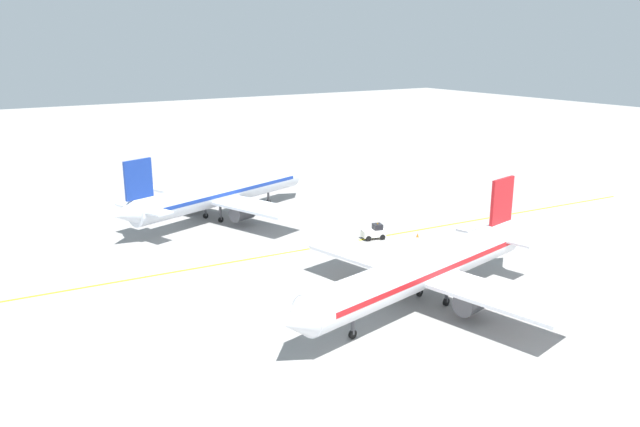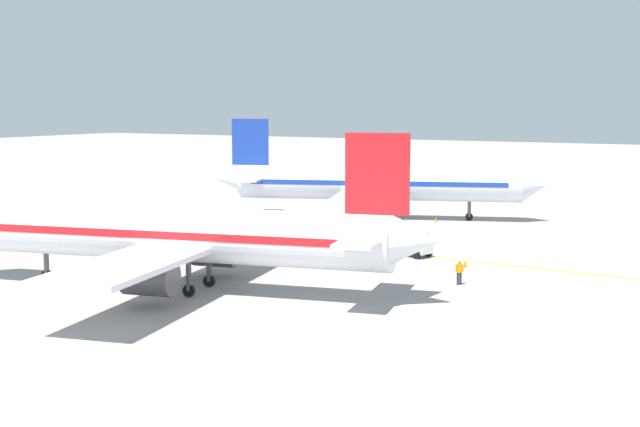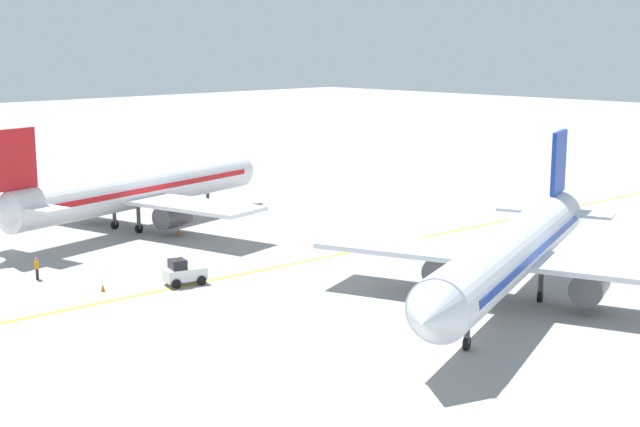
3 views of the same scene
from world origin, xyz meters
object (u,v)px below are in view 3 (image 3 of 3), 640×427
object	(u,v)px
traffic_cone_by_wingtip	(178,231)
traffic_cone_mid_apron	(456,325)
airplane_at_gate	(137,190)
airplane_adjacent_stand	(513,252)
baggage_tug_white	(184,273)
traffic_cone_near_nose	(103,288)
ground_crew_worker	(37,268)

from	to	relation	value
traffic_cone_by_wingtip	traffic_cone_mid_apron	bearing A→B (deg)	-6.22
airplane_at_gate	airplane_adjacent_stand	distance (m)	39.41
baggage_tug_white	traffic_cone_mid_apron	distance (m)	21.13
traffic_cone_near_nose	traffic_cone_by_wingtip	size ratio (longest dim) A/B	1.00
ground_crew_worker	traffic_cone_mid_apron	bearing A→B (deg)	24.27
traffic_cone_by_wingtip	airplane_adjacent_stand	bearing A→B (deg)	5.07
baggage_tug_white	traffic_cone_near_nose	xyz separation A→B (m)	(-2.50, -5.25, -0.63)
airplane_at_gate	traffic_cone_near_nose	distance (m)	22.31
traffic_cone_near_nose	airplane_at_gate	bearing A→B (deg)	140.56
baggage_tug_white	traffic_cone_by_wingtip	world-z (taller)	baggage_tug_white
ground_crew_worker	traffic_cone_near_nose	world-z (taller)	ground_crew_worker
traffic_cone_near_nose	traffic_cone_by_wingtip	world-z (taller)	same
ground_crew_worker	airplane_at_gate	bearing A→B (deg)	124.14
airplane_at_gate	traffic_cone_mid_apron	world-z (taller)	airplane_at_gate
airplane_adjacent_stand	traffic_cone_mid_apron	size ratio (longest dim) A/B	62.68
airplane_at_gate	airplane_adjacent_stand	size ratio (longest dim) A/B	1.02
airplane_adjacent_stand	ground_crew_worker	size ratio (longest dim) A/B	20.52
airplane_adjacent_stand	traffic_cone_near_nose	xyz separation A→B (m)	(-22.17, -18.12, -3.43)
airplane_at_gate	ground_crew_worker	bearing A→B (deg)	-55.86
traffic_cone_near_nose	baggage_tug_white	bearing A→B (deg)	64.50
baggage_tug_white	ground_crew_worker	world-z (taller)	baggage_tug_white
traffic_cone_by_wingtip	baggage_tug_white	bearing A→B (deg)	-33.96
baggage_tug_white	traffic_cone_near_nose	bearing A→B (deg)	-115.50
airplane_at_gate	traffic_cone_by_wingtip	world-z (taller)	airplane_at_gate
airplane_adjacent_stand	traffic_cone_mid_apron	xyz separation A→B (m)	(0.57, -6.83, -3.43)
baggage_tug_white	airplane_adjacent_stand	bearing A→B (deg)	33.20
baggage_tug_white	traffic_cone_mid_apron	bearing A→B (deg)	16.62
airplane_adjacent_stand	baggage_tug_white	xyz separation A→B (m)	(-19.67, -12.87, -2.81)
traffic_cone_mid_apron	airplane_adjacent_stand	bearing A→B (deg)	94.73
ground_crew_worker	traffic_cone_by_wingtip	size ratio (longest dim) A/B	3.05
airplane_at_gate	traffic_cone_near_nose	bearing A→B (deg)	-39.44
airplane_adjacent_stand	traffic_cone_near_nose	bearing A→B (deg)	-140.74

